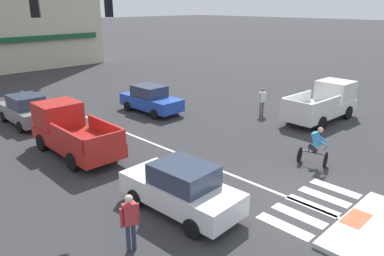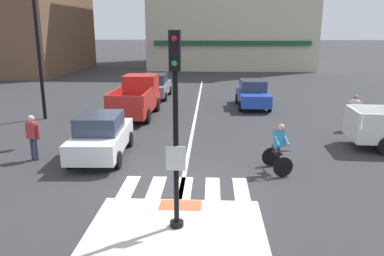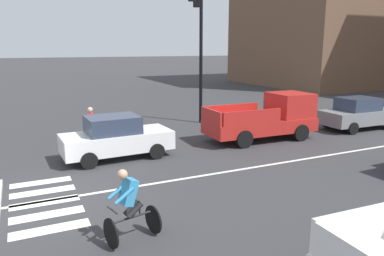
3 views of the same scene
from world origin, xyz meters
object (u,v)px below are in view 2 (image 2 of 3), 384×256
Objects in this scene: pickup_truck_red_westbound_far at (137,98)px; car_white_westbound_near at (101,136)px; car_grey_westbound_distant at (156,86)px; traffic_light_mast at (59,23)px; car_blue_eastbound_far at (253,94)px; cyclist at (278,147)px; signal_pole at (176,114)px; pedestrian_waiting_far_side at (355,109)px; pedestrian_at_curb_left at (33,134)px.

car_white_westbound_near is at bearing -89.91° from pickup_truck_red_westbound_far.
car_grey_westbound_distant is 12.60m from car_white_westbound_near.
pickup_truck_red_westbound_far is at bearing 32.32° from traffic_light_mast.
cyclist is at bearing -91.36° from car_blue_eastbound_far.
signal_pole is at bearing -75.21° from pickup_truck_red_westbound_far.
signal_pole is 12.47m from pedestrian_waiting_far_side.
cyclist is (6.30, -8.37, -0.11)m from pickup_truck_red_westbound_far.
cyclist is at bearing -53.05° from pickup_truck_red_westbound_far.
pedestrian_at_curb_left is at bearing -131.16° from car_blue_eastbound_far.
car_blue_eastbound_far is at bearing -25.04° from car_grey_westbound_distant.
car_grey_westbound_distant is 5.49m from pickup_truck_red_westbound_far.
pedestrian_waiting_far_side is at bearing 22.56° from car_white_westbound_near.
pickup_truck_red_westbound_far is 7.97m from pedestrian_at_curb_left.
cyclist is at bearing -33.62° from traffic_light_mast.
signal_pole is 18.32m from car_grey_westbound_distant.
car_white_westbound_near is (3.24, -5.08, -4.07)m from traffic_light_mast.
car_white_westbound_near is at bearing 168.73° from cyclist.
pickup_truck_red_westbound_far reaches higher than car_blue_eastbound_far.
signal_pole reaches higher than pedestrian_waiting_far_side.
pedestrian_waiting_far_side is (4.46, 5.72, 0.11)m from cyclist.
signal_pole is 2.66× the size of cyclist.
car_white_westbound_near is at bearing -157.44° from pedestrian_waiting_far_side.
pickup_truck_red_westbound_far is 3.08× the size of pedestrian_waiting_far_side.
car_grey_westbound_distant is 2.47× the size of pedestrian_at_curb_left.
car_white_westbound_near is 11.63m from pedestrian_waiting_far_side.
car_white_westbound_near is 0.81× the size of pickup_truck_red_westbound_far.
pedestrian_waiting_far_side is (10.74, 4.46, 0.17)m from car_white_westbound_near.
pedestrian_at_curb_left is at bearing -80.81° from traffic_light_mast.
car_grey_westbound_distant is 2.46× the size of cyclist.
traffic_light_mast is 12.12m from cyclist.
signal_pole is 0.87× the size of pickup_truck_red_westbound_far.
pedestrian_at_curb_left is (-2.32, -7.63, 0.00)m from pickup_truck_red_westbound_far.
pickup_truck_red_westbound_far is at bearing 166.13° from pedestrian_waiting_far_side.
traffic_light_mast is 11.54m from car_blue_eastbound_far.
signal_pole is 0.64× the size of traffic_light_mast.
traffic_light_mast reaches higher than pedestrian_at_curb_left.
car_blue_eastbound_far is 6.67m from pedestrian_waiting_far_side.
car_grey_westbound_distant is at bearing 87.60° from pickup_truck_red_westbound_far.
traffic_light_mast is 14.53m from pedestrian_waiting_far_side.
cyclist reaches higher than car_white_westbound_near.
signal_pole is 6.60m from car_white_westbound_near.
traffic_light_mast is at bearing -114.67° from car_grey_westbound_distant.
traffic_light_mast is 9.23m from car_grey_westbound_distant.
car_blue_eastbound_far is at bearing 21.09° from pickup_truck_red_westbound_far.
pedestrian_at_curb_left is (-2.33, -0.51, 0.17)m from car_white_westbound_near.
pickup_truck_red_westbound_far is (-0.01, 7.12, 0.17)m from car_white_westbound_near.
signal_pole is 1.08× the size of car_blue_eastbound_far.
pedestrian_at_curb_left is (-2.55, -13.11, 0.17)m from car_grey_westbound_distant.
car_blue_eastbound_far is at bearing 55.85° from car_white_westbound_near.
traffic_light_mast reaches higher than cyclist.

